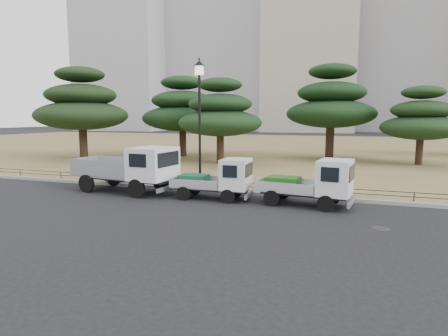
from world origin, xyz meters
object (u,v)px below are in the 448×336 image
at_px(truck_kei_rear, 312,183).
at_px(tarp_pile, 119,174).
at_px(street_lamp, 199,103).
at_px(truck_large, 130,167).
at_px(truck_kei_front, 218,179).

distance_m(truck_kei_rear, tarp_pile, 10.79).
bearing_deg(tarp_pile, street_lamp, -5.47).
height_order(truck_large, truck_kei_front, truck_large).
bearing_deg(truck_kei_rear, tarp_pile, 176.40).
xyz_separation_m(truck_kei_front, street_lamp, (-1.50, 1.61, 3.40)).
height_order(truck_kei_rear, street_lamp, street_lamp).
relative_size(street_lamp, tarp_pile, 4.34).
xyz_separation_m(truck_kei_front, truck_kei_rear, (4.07, 0.01, 0.06)).
distance_m(truck_kei_front, street_lamp, 4.05).
distance_m(truck_large, truck_kei_rear, 8.58).
distance_m(truck_kei_rear, street_lamp, 6.68).
bearing_deg(street_lamp, tarp_pile, 174.53).
distance_m(truck_large, tarp_pile, 2.93).
xyz_separation_m(truck_large, truck_kei_front, (4.51, -0.08, -0.33)).
relative_size(truck_kei_rear, tarp_pile, 2.74).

